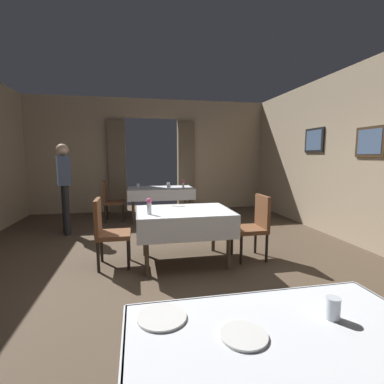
{
  "coord_description": "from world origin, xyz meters",
  "views": [
    {
      "loc": [
        -0.45,
        -3.57,
        1.5
      ],
      "look_at": [
        0.34,
        0.36,
        0.98
      ],
      "focal_mm": 26.21,
      "sensor_mm": 36.0,
      "label": 1
    }
  ],
  "objects_px": {
    "chair_mid_right": "(255,224)",
    "chair_far_left": "(111,199)",
    "glass_near_c": "(333,308)",
    "glass_far_d": "(138,185)",
    "plate_near_b": "(244,335)",
    "flower_vase_far": "(183,183)",
    "plate_mid_b": "(178,206)",
    "dining_table_near": "(302,381)",
    "chair_mid_left": "(107,229)",
    "flower_vase_mid": "(149,205)",
    "glass_far_b": "(168,184)",
    "glass_far_c": "(169,187)",
    "plate_near_a": "(162,317)",
    "dining_table_far": "(161,191)",
    "person_waiter_by_doorway": "(64,181)",
    "dining_table_mid": "(184,217)"
  },
  "relations": [
    {
      "from": "chair_mid_right",
      "to": "chair_far_left",
      "type": "distance_m",
      "value": 3.64
    },
    {
      "from": "glass_near_c",
      "to": "glass_far_d",
      "type": "distance_m",
      "value": 5.85
    },
    {
      "from": "plate_near_b",
      "to": "flower_vase_far",
      "type": "distance_m",
      "value": 5.57
    },
    {
      "from": "plate_mid_b",
      "to": "flower_vase_far",
      "type": "xyz_separation_m",
      "value": [
        0.48,
        2.44,
        0.09
      ]
    },
    {
      "from": "chair_far_left",
      "to": "plate_near_b",
      "type": "bearing_deg",
      "value": -79.75
    },
    {
      "from": "dining_table_near",
      "to": "chair_mid_left",
      "type": "xyz_separation_m",
      "value": [
        -0.99,
        2.97,
        -0.14
      ]
    },
    {
      "from": "flower_vase_mid",
      "to": "dining_table_near",
      "type": "bearing_deg",
      "value": -80.82
    },
    {
      "from": "flower_vase_far",
      "to": "chair_mid_right",
      "type": "bearing_deg",
      "value": -78.34
    },
    {
      "from": "glass_near_c",
      "to": "glass_far_d",
      "type": "relative_size",
      "value": 1.12
    },
    {
      "from": "glass_far_b",
      "to": "glass_far_c",
      "type": "distance_m",
      "value": 0.43
    },
    {
      "from": "plate_near_a",
      "to": "flower_vase_mid",
      "type": "height_order",
      "value": "flower_vase_mid"
    },
    {
      "from": "plate_near_a",
      "to": "glass_far_b",
      "type": "height_order",
      "value": "glass_far_b"
    },
    {
      "from": "chair_mid_right",
      "to": "glass_far_b",
      "type": "height_order",
      "value": "chair_mid_right"
    },
    {
      "from": "plate_near_a",
      "to": "glass_far_b",
      "type": "bearing_deg",
      "value": 83.15
    },
    {
      "from": "dining_table_far",
      "to": "plate_mid_b",
      "type": "bearing_deg",
      "value": -88.91
    },
    {
      "from": "plate_near_a",
      "to": "glass_far_b",
      "type": "distance_m",
      "value": 5.65
    },
    {
      "from": "dining_table_far",
      "to": "glass_far_b",
      "type": "bearing_deg",
      "value": 47.91
    },
    {
      "from": "plate_mid_b",
      "to": "person_waiter_by_doorway",
      "type": "relative_size",
      "value": 0.12
    },
    {
      "from": "dining_table_far",
      "to": "plate_near_a",
      "type": "xyz_separation_m",
      "value": [
        -0.46,
        -5.37,
        0.09
      ]
    },
    {
      "from": "plate_near_a",
      "to": "flower_vase_far",
      "type": "relative_size",
      "value": 1.25
    },
    {
      "from": "chair_mid_right",
      "to": "plate_near_b",
      "type": "relative_size",
      "value": 4.64
    },
    {
      "from": "plate_near_a",
      "to": "flower_vase_far",
      "type": "bearing_deg",
      "value": 79.42
    },
    {
      "from": "glass_far_d",
      "to": "plate_near_b",
      "type": "bearing_deg",
      "value": -86.25
    },
    {
      "from": "plate_near_a",
      "to": "plate_mid_b",
      "type": "bearing_deg",
      "value": 79.96
    },
    {
      "from": "glass_far_b",
      "to": "person_waiter_by_doorway",
      "type": "height_order",
      "value": "person_waiter_by_doorway"
    },
    {
      "from": "dining_table_near",
      "to": "plate_mid_b",
      "type": "height_order",
      "value": "plate_mid_b"
    },
    {
      "from": "chair_mid_right",
      "to": "glass_far_c",
      "type": "xyz_separation_m",
      "value": [
        -0.94,
        2.67,
        0.28
      ]
    },
    {
      "from": "flower_vase_mid",
      "to": "flower_vase_far",
      "type": "distance_m",
      "value": 3.11
    },
    {
      "from": "flower_vase_far",
      "to": "glass_far_b",
      "type": "relative_size",
      "value": 1.77
    },
    {
      "from": "glass_far_d",
      "to": "plate_near_a",
      "type": "bearing_deg",
      "value": -89.38
    },
    {
      "from": "glass_near_c",
      "to": "person_waiter_by_doorway",
      "type": "height_order",
      "value": "person_waiter_by_doorway"
    },
    {
      "from": "dining_table_near",
      "to": "plate_mid_b",
      "type": "xyz_separation_m",
      "value": [
        0.02,
        3.24,
        0.11
      ]
    },
    {
      "from": "flower_vase_mid",
      "to": "person_waiter_by_doorway",
      "type": "distance_m",
      "value": 2.55
    },
    {
      "from": "plate_near_a",
      "to": "flower_vase_mid",
      "type": "xyz_separation_m",
      "value": [
        0.06,
        2.36,
        0.11
      ]
    },
    {
      "from": "chair_far_left",
      "to": "plate_near_a",
      "type": "xyz_separation_m",
      "value": [
        0.68,
        -5.36,
        0.24
      ]
    },
    {
      "from": "flower_vase_mid",
      "to": "glass_far_b",
      "type": "distance_m",
      "value": 3.31
    },
    {
      "from": "plate_near_a",
      "to": "glass_far_c",
      "type": "distance_m",
      "value": 5.21
    },
    {
      "from": "chair_mid_right",
      "to": "plate_mid_b",
      "type": "distance_m",
      "value": 1.15
    },
    {
      "from": "glass_far_d",
      "to": "person_waiter_by_doorway",
      "type": "height_order",
      "value": "person_waiter_by_doorway"
    },
    {
      "from": "glass_near_c",
      "to": "glass_far_c",
      "type": "height_order",
      "value": "glass_near_c"
    },
    {
      "from": "glass_near_c",
      "to": "glass_far_d",
      "type": "bearing_deg",
      "value": 98.18
    },
    {
      "from": "chair_far_left",
      "to": "glass_far_d",
      "type": "xyz_separation_m",
      "value": [
        0.62,
        0.28,
        0.28
      ]
    },
    {
      "from": "glass_far_c",
      "to": "person_waiter_by_doorway",
      "type": "height_order",
      "value": "person_waiter_by_doorway"
    },
    {
      "from": "plate_mid_b",
      "to": "flower_vase_far",
      "type": "bearing_deg",
      "value": 78.79
    },
    {
      "from": "flower_vase_far",
      "to": "glass_far_d",
      "type": "xyz_separation_m",
      "value": [
        -1.06,
        0.31,
        -0.05
      ]
    },
    {
      "from": "dining_table_near",
      "to": "person_waiter_by_doorway",
      "type": "distance_m",
      "value": 5.17
    },
    {
      "from": "flower_vase_mid",
      "to": "plate_mid_b",
      "type": "bearing_deg",
      "value": 49.06
    },
    {
      "from": "chair_far_left",
      "to": "glass_far_c",
      "type": "xyz_separation_m",
      "value": [
        1.32,
        -0.19,
        0.28
      ]
    },
    {
      "from": "dining_table_far",
      "to": "chair_mid_right",
      "type": "height_order",
      "value": "chair_mid_right"
    },
    {
      "from": "plate_mid_b",
      "to": "dining_table_mid",
      "type": "bearing_deg",
      "value": -84.8
    }
  ]
}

